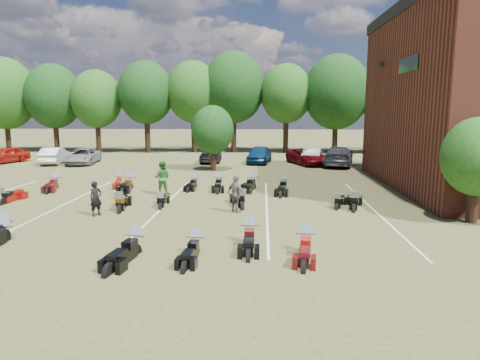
# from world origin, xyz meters

# --- Properties ---
(ground) EXTENTS (160.00, 160.00, 0.00)m
(ground) POSITION_xyz_m (0.00, 0.00, 0.00)
(ground) COLOR brown
(ground) RESTS_ON ground
(car_0) EXTENTS (3.03, 4.40, 1.39)m
(car_0) POSITION_xyz_m (-20.48, 18.97, 0.70)
(car_0) COLOR maroon
(car_0) RESTS_ON ground
(car_1) EXTENTS (2.24, 4.51, 1.42)m
(car_1) POSITION_xyz_m (-16.02, 18.69, 0.71)
(car_1) COLOR #B8B8BD
(car_1) RESTS_ON ground
(car_2) EXTENTS (2.72, 4.93, 1.31)m
(car_2) POSITION_xyz_m (-13.53, 18.71, 0.65)
(car_2) COLOR gray
(car_2) RESTS_ON ground
(car_3) EXTENTS (1.96, 4.45, 1.27)m
(car_3) POSITION_xyz_m (-2.77, 20.48, 0.64)
(car_3) COLOR black
(car_3) RESTS_ON ground
(car_4) EXTENTS (2.42, 4.63, 1.50)m
(car_4) POSITION_xyz_m (1.50, 20.16, 0.75)
(car_4) COLOR #0B2B4F
(car_4) RESTS_ON ground
(car_5) EXTENTS (2.27, 4.44, 1.40)m
(car_5) POSITION_xyz_m (6.07, 20.06, 0.70)
(car_5) COLOR #ACADA8
(car_5) RESTS_ON ground
(car_6) EXTENTS (3.80, 5.36, 1.36)m
(car_6) POSITION_xyz_m (5.61, 19.30, 0.68)
(car_6) COLOR #5B050B
(car_6) RESTS_ON ground
(car_7) EXTENTS (3.42, 5.89, 1.60)m
(car_7) POSITION_xyz_m (8.04, 18.68, 0.80)
(car_7) COLOR #3A3B40
(car_7) RESTS_ON ground
(person_black) EXTENTS (0.65, 0.67, 1.55)m
(person_black) POSITION_xyz_m (-5.53, 1.25, 0.77)
(person_black) COLOR black
(person_black) RESTS_ON ground
(person_green) EXTENTS (0.95, 0.77, 1.86)m
(person_green) POSITION_xyz_m (-3.72, 6.11, 0.93)
(person_green) COLOR #2B6D29
(person_green) RESTS_ON ground
(person_grey) EXTENTS (1.04, 0.98, 1.73)m
(person_grey) POSITION_xyz_m (0.59, 2.13, 0.86)
(person_grey) COLOR #635D55
(person_grey) RESTS_ON ground
(motorcycle_0) EXTENTS (0.89, 2.47, 1.36)m
(motorcycle_0) POSITION_xyz_m (-7.60, -2.28, 0.00)
(motorcycle_0) COLOR black
(motorcycle_0) RESTS_ON ground
(motorcycle_2) EXTENTS (0.75, 2.06, 1.13)m
(motorcycle_2) POSITION_xyz_m (-7.37, -2.60, 0.00)
(motorcycle_2) COLOR black
(motorcycle_2) RESTS_ON ground
(motorcycle_3) EXTENTS (1.11, 2.45, 1.31)m
(motorcycle_3) POSITION_xyz_m (-2.32, -3.72, 0.00)
(motorcycle_3) COLOR black
(motorcycle_3) RESTS_ON ground
(motorcycle_4) EXTENTS (0.80, 2.10, 1.15)m
(motorcycle_4) POSITION_xyz_m (-0.37, -3.54, 0.00)
(motorcycle_4) COLOR black
(motorcycle_4) RESTS_ON ground
(motorcycle_5) EXTENTS (0.75, 2.33, 1.30)m
(motorcycle_5) POSITION_xyz_m (1.35, -2.28, 0.00)
(motorcycle_5) COLOR black
(motorcycle_5) RESTS_ON ground
(motorcycle_6) EXTENTS (1.03, 2.37, 1.28)m
(motorcycle_6) POSITION_xyz_m (3.24, -3.16, 0.00)
(motorcycle_6) COLOR #4A0A0C
(motorcycle_6) RESTS_ON ground
(motorcycle_7) EXTENTS (0.77, 2.24, 1.24)m
(motorcycle_7) POSITION_xyz_m (-11.01, 3.23, 0.00)
(motorcycle_7) COLOR maroon
(motorcycle_7) RESTS_ON ground
(motorcycle_8) EXTENTS (1.25, 2.59, 1.38)m
(motorcycle_8) POSITION_xyz_m (-4.72, 1.92, 0.00)
(motorcycle_8) COLOR black
(motorcycle_8) RESTS_ON ground
(motorcycle_9) EXTENTS (0.88, 2.11, 1.14)m
(motorcycle_9) POSITION_xyz_m (-3.02, 2.69, 0.00)
(motorcycle_9) COLOR black
(motorcycle_9) RESTS_ON ground
(motorcycle_11) EXTENTS (1.26, 2.55, 1.36)m
(motorcycle_11) POSITION_xyz_m (0.81, 2.93, 0.00)
(motorcycle_11) COLOR black
(motorcycle_11) RESTS_ON ground
(motorcycle_12) EXTENTS (1.25, 2.10, 1.12)m
(motorcycle_12) POSITION_xyz_m (5.31, 3.05, 0.00)
(motorcycle_12) COLOR black
(motorcycle_12) RESTS_ON ground
(motorcycle_13) EXTENTS (1.32, 2.60, 1.38)m
(motorcycle_13) POSITION_xyz_m (6.02, 2.69, 0.00)
(motorcycle_13) COLOR black
(motorcycle_13) RESTS_ON ground
(motorcycle_14) EXTENTS (1.16, 2.40, 1.28)m
(motorcycle_14) POSITION_xyz_m (-10.50, 7.61, 0.00)
(motorcycle_14) COLOR #3D0809
(motorcycle_14) RESTS_ON ground
(motorcycle_15) EXTENTS (1.13, 2.16, 1.15)m
(motorcycle_15) POSITION_xyz_m (-7.01, 8.77, 0.00)
(motorcycle_15) COLOR maroon
(motorcycle_15) RESTS_ON ground
(motorcycle_16) EXTENTS (0.87, 2.11, 1.14)m
(motorcycle_16) POSITION_xyz_m (-2.25, 8.31, 0.00)
(motorcycle_16) COLOR black
(motorcycle_16) RESTS_ON ground
(motorcycle_17) EXTENTS (0.89, 2.42, 1.33)m
(motorcycle_17) POSITION_xyz_m (-6.04, 7.77, 0.00)
(motorcycle_17) COLOR black
(motorcycle_17) RESTS_ON ground
(motorcycle_18) EXTENTS (1.48, 2.60, 1.38)m
(motorcycle_18) POSITION_xyz_m (1.25, 7.96, 0.00)
(motorcycle_18) COLOR black
(motorcycle_18) RESTS_ON ground
(motorcycle_19) EXTENTS (0.88, 2.39, 1.31)m
(motorcycle_19) POSITION_xyz_m (-0.79, 8.18, 0.00)
(motorcycle_19) COLOR black
(motorcycle_19) RESTS_ON ground
(motorcycle_20) EXTENTS (1.14, 2.54, 1.37)m
(motorcycle_20) POSITION_xyz_m (3.04, 7.39, 0.00)
(motorcycle_20) COLOR black
(motorcycle_20) RESTS_ON ground
(tree_line) EXTENTS (56.00, 6.00, 9.79)m
(tree_line) POSITION_xyz_m (-1.00, 29.00, 6.31)
(tree_line) COLOR black
(tree_line) RESTS_ON ground
(young_tree_near_building) EXTENTS (2.80, 2.80, 4.16)m
(young_tree_near_building) POSITION_xyz_m (10.50, 1.00, 2.75)
(young_tree_near_building) COLOR black
(young_tree_near_building) RESTS_ON ground
(young_tree_midfield) EXTENTS (3.20, 3.20, 4.70)m
(young_tree_midfield) POSITION_xyz_m (-2.00, 15.50, 3.09)
(young_tree_midfield) COLOR black
(young_tree_midfield) RESTS_ON ground
(parking_lines) EXTENTS (20.10, 14.00, 0.01)m
(parking_lines) POSITION_xyz_m (-3.00, 3.00, 0.01)
(parking_lines) COLOR silver
(parking_lines) RESTS_ON ground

